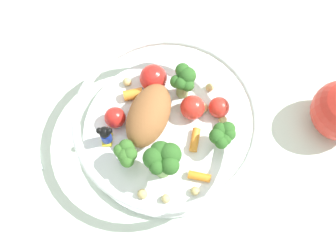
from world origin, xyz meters
name	(u,v)px	position (x,y,z in m)	size (l,w,h in m)	color
ground_plane	(163,122)	(0.00, 0.00, 0.00)	(2.40, 2.40, 0.00)	silver
food_container	(166,125)	(-0.02, 0.00, 0.03)	(0.21, 0.21, 0.07)	white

